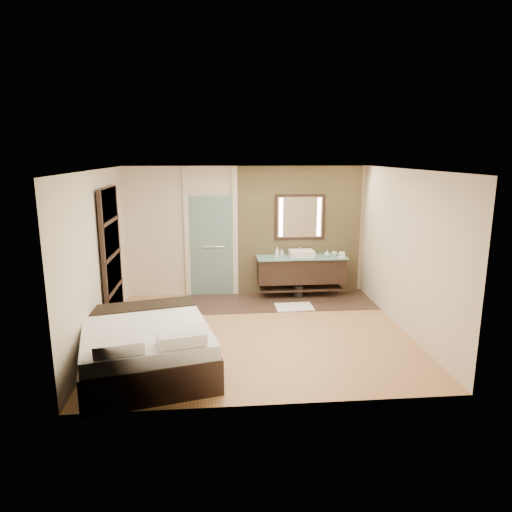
{
  "coord_description": "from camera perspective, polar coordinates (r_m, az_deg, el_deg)",
  "views": [
    {
      "loc": [
        -0.66,
        -7.16,
        2.95
      ],
      "look_at": [
        0.04,
        0.6,
        1.19
      ],
      "focal_mm": 32.0,
      "sensor_mm": 36.0,
      "label": 1
    }
  ],
  "objects": [
    {
      "name": "waste_bin",
      "position": [
        9.59,
        5.34,
        -4.43
      ],
      "size": [
        0.21,
        0.21,
        0.26
      ],
      "primitive_type": "cylinder",
      "rotation": [
        0.0,
        0.0,
        -0.03
      ],
      "color": "black",
      "rests_on": "floor"
    },
    {
      "name": "bath_mat",
      "position": [
        8.98,
        4.79,
        -6.36
      ],
      "size": [
        0.73,
        0.51,
        0.02
      ],
      "primitive_type": "cube",
      "rotation": [
        0.0,
        0.0,
        0.02
      ],
      "color": "white",
      "rests_on": "floor"
    },
    {
      "name": "mirror_unit",
      "position": [
        9.57,
        5.51,
        4.86
      ],
      "size": [
        1.06,
        0.04,
        0.96
      ],
      "color": "black",
      "rests_on": "stone_wall"
    },
    {
      "name": "cup",
      "position": [
        9.62,
        9.76,
        0.3
      ],
      "size": [
        0.14,
        0.14,
        0.09
      ],
      "primitive_type": "imported",
      "rotation": [
        0.0,
        0.0,
        0.35
      ],
      "color": "silver",
      "rests_on": "vanity"
    },
    {
      "name": "soap_bottle_b",
      "position": [
        9.47,
        3.27,
        0.46
      ],
      "size": [
        0.08,
        0.08,
        0.15
      ],
      "primitive_type": "imported",
      "rotation": [
        0.0,
        0.0,
        -0.2
      ],
      "color": "#B2B2B2",
      "rests_on": "vanity"
    },
    {
      "name": "tile_strip",
      "position": [
        9.32,
        2.89,
        -5.69
      ],
      "size": [
        3.8,
        1.3,
        0.01
      ],
      "primitive_type": "cube",
      "color": "#3E2B21",
      "rests_on": "floor"
    },
    {
      "name": "soap_bottle_c",
      "position": [
        9.49,
        8.89,
        0.32
      ],
      "size": [
        0.13,
        0.13,
        0.14
      ],
      "primitive_type": "imported",
      "rotation": [
        0.0,
        0.0,
        0.22
      ],
      "color": "#AEDAD0",
      "rests_on": "vanity"
    },
    {
      "name": "floor",
      "position": [
        7.77,
        0.1,
        -9.58
      ],
      "size": [
        5.0,
        5.0,
        0.0
      ],
      "primitive_type": "plane",
      "color": "#A27544",
      "rests_on": "ground"
    },
    {
      "name": "bed",
      "position": [
        6.62,
        -13.57,
        -10.89
      ],
      "size": [
        2.12,
        2.44,
        0.81
      ],
      "rotation": [
        0.0,
        0.0,
        0.23
      ],
      "color": "black",
      "rests_on": "floor"
    },
    {
      "name": "soap_bottle_a",
      "position": [
        9.3,
        2.66,
        0.44
      ],
      "size": [
        0.11,
        0.11,
        0.22
      ],
      "primitive_type": "imported",
      "rotation": [
        0.0,
        0.0,
        0.41
      ],
      "color": "white",
      "rests_on": "vanity"
    },
    {
      "name": "frosted_door",
      "position": [
        9.53,
        -5.61,
        1.75
      ],
      "size": [
        1.1,
        0.12,
        2.7
      ],
      "color": "#A1CCC8",
      "rests_on": "floor"
    },
    {
      "name": "stone_wall",
      "position": [
        9.66,
        5.41,
        3.14
      ],
      "size": [
        2.6,
        0.08,
        2.7
      ],
      "primitive_type": "cube",
      "color": "tan",
      "rests_on": "floor"
    },
    {
      "name": "shoji_partition",
      "position": [
        8.14,
        -17.56,
        -0.2
      ],
      "size": [
        0.06,
        1.2,
        2.4
      ],
      "color": "black",
      "rests_on": "floor"
    },
    {
      "name": "vanity",
      "position": [
        9.54,
        5.64,
        -1.71
      ],
      "size": [
        1.85,
        0.55,
        0.88
      ],
      "color": "black",
      "rests_on": "stone_wall"
    },
    {
      "name": "tissue_box",
      "position": [
        9.52,
        10.69,
        0.16
      ],
      "size": [
        0.15,
        0.15,
        0.1
      ],
      "primitive_type": "cube",
      "rotation": [
        0.0,
        0.0,
        -0.31
      ],
      "color": "white",
      "rests_on": "vanity"
    }
  ]
}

